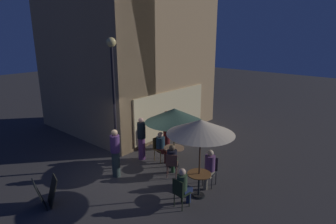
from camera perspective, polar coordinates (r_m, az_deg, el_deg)
ground_plane at (r=10.68m, az=-8.64°, el=-12.34°), size 60.00×60.00×0.00m
cafe_building at (r=14.20m, az=-8.65°, el=15.48°), size 6.94×6.82×9.96m
street_lamp_near_corner at (r=10.21m, az=-10.89°, el=6.09°), size 0.33×0.33×4.81m
menu_sandwich_board at (r=9.41m, az=-23.16°, el=-14.54°), size 0.77×0.71×0.86m
cafe_table_0 at (r=9.14m, az=6.19°, el=-13.27°), size 0.74×0.74×0.79m
cafe_table_1 at (r=10.96m, az=1.20°, el=-8.06°), size 0.77×0.77×0.77m
patio_umbrella_0 at (r=8.45m, az=6.53°, el=-3.05°), size 2.03×2.03×2.52m
patio_umbrella_1 at (r=10.45m, az=1.25°, el=-0.70°), size 2.17×2.17×2.30m
cafe_chair_0 at (r=8.57m, az=2.38°, el=-15.47°), size 0.42×0.42×0.93m
cafe_chair_1 at (r=9.84m, az=8.55°, el=-11.04°), size 0.47×0.47×0.97m
cafe_chair_2 at (r=11.47m, az=-1.85°, el=-6.88°), size 0.45×0.45×0.96m
cafe_chair_3 at (r=10.18m, az=0.76°, el=-10.10°), size 0.56×0.56×0.90m
patron_seated_0 at (r=8.59m, az=3.08°, el=-14.31°), size 0.52×0.33×1.23m
patron_seated_1 at (r=9.66m, az=8.22°, el=-10.67°), size 0.54×0.39×1.28m
patron_seated_2 at (r=11.33m, az=-1.32°, el=-6.57°), size 0.36×0.54×1.21m
patron_seated_3 at (r=10.24m, az=0.83°, el=-9.14°), size 0.55×0.51×1.20m
patron_standing_4 at (r=11.50m, az=-5.30°, el=-5.26°), size 0.33×0.33×1.74m
patron_standing_5 at (r=10.28m, az=-10.44°, el=-8.03°), size 0.33×0.33×1.76m
patron_standing_6 at (r=12.50m, az=-0.30°, el=-3.55°), size 0.34×0.34×1.72m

